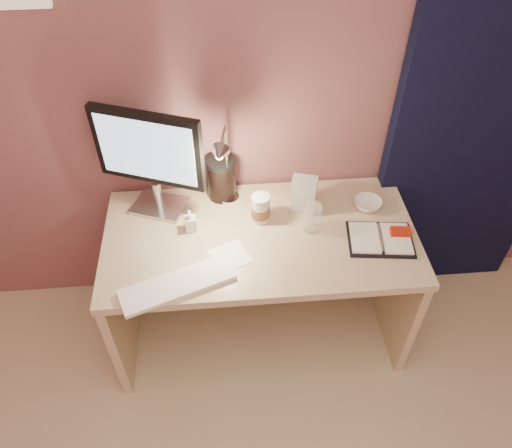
{
  "coord_description": "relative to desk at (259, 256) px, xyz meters",
  "views": [
    {
      "loc": [
        -0.15,
        -0.15,
        2.33
      ],
      "look_at": [
        -0.02,
        1.33,
        0.85
      ],
      "focal_mm": 35.0,
      "sensor_mm": 36.0,
      "label": 1
    }
  ],
  "objects": [
    {
      "name": "planner",
      "position": [
        0.53,
        -0.15,
        0.24
      ],
      "size": [
        0.31,
        0.25,
        0.04
      ],
      "rotation": [
        0.0,
        0.0,
        -0.12
      ],
      "color": "black",
      "rests_on": "desk"
    },
    {
      "name": "monitor",
      "position": [
        -0.45,
        0.15,
        0.54
      ],
      "size": [
        0.47,
        0.25,
        0.52
      ],
      "rotation": [
        0.0,
        0.0,
        -0.37
      ],
      "color": "silver",
      "rests_on": "desk"
    },
    {
      "name": "product_box",
      "position": [
        0.21,
        0.08,
        0.31
      ],
      "size": [
        0.14,
        0.12,
        0.17
      ],
      "primitive_type": "cube",
      "rotation": [
        0.0,
        0.0,
        -0.29
      ],
      "color": "#BCBBB7",
      "rests_on": "desk"
    },
    {
      "name": "paper_a",
      "position": [
        -0.14,
        -0.19,
        0.23
      ],
      "size": [
        0.2,
        0.2,
        0.0
      ],
      "primitive_type": "cube",
      "rotation": [
        0.0,
        0.0,
        0.43
      ],
      "color": "white",
      "rests_on": "desk"
    },
    {
      "name": "desk_lamp",
      "position": [
        -0.11,
        0.07,
        0.5
      ],
      "size": [
        0.13,
        0.27,
        0.43
      ],
      "rotation": [
        0.0,
        0.0,
        -0.17
      ],
      "color": "silver",
      "rests_on": "desk"
    },
    {
      "name": "bowl",
      "position": [
        0.52,
        0.06,
        0.25
      ],
      "size": [
        0.15,
        0.15,
        0.04
      ],
      "primitive_type": "imported",
      "rotation": [
        0.0,
        0.0,
        0.21
      ],
      "color": "white",
      "rests_on": "desk"
    },
    {
      "name": "coffee_cup",
      "position": [
        0.01,
        0.02,
        0.29
      ],
      "size": [
        0.09,
        0.09,
        0.14
      ],
      "color": "silver",
      "rests_on": "desk"
    },
    {
      "name": "desk",
      "position": [
        0.0,
        0.0,
        0.0
      ],
      "size": [
        1.4,
        0.7,
        0.73
      ],
      "color": "#C5B98B",
      "rests_on": "ground"
    },
    {
      "name": "clear_cup",
      "position": [
        0.23,
        -0.05,
        0.29
      ],
      "size": [
        0.08,
        0.08,
        0.14
      ],
      "primitive_type": "cylinder",
      "color": "white",
      "rests_on": "desk"
    },
    {
      "name": "lotion_bottle",
      "position": [
        -0.31,
        -0.01,
        0.28
      ],
      "size": [
        0.05,
        0.05,
        0.11
      ],
      "primitive_type": "imported",
      "rotation": [
        0.0,
        0.0,
        0.1
      ],
      "color": "silver",
      "rests_on": "desk"
    },
    {
      "name": "dark_jar",
      "position": [
        -0.16,
        0.21,
        0.32
      ],
      "size": [
        0.13,
        0.13,
        0.19
      ],
      "primitive_type": "cylinder",
      "color": "black",
      "rests_on": "desk"
    },
    {
      "name": "keyboard",
      "position": [
        -0.36,
        -0.33,
        0.24
      ],
      "size": [
        0.49,
        0.29,
        0.02
      ],
      "primitive_type": "cube",
      "rotation": [
        0.0,
        0.0,
        0.36
      ],
      "color": "white",
      "rests_on": "desk"
    },
    {
      "name": "room",
      "position": [
        0.95,
        0.24,
        0.63
      ],
      "size": [
        3.5,
        3.5,
        3.5
      ],
      "color": "#C6B28E",
      "rests_on": "ground"
    }
  ]
}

